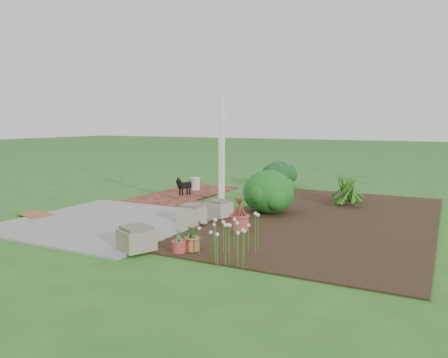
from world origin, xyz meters
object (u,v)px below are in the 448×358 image
at_px(black_dog, 184,185).
at_px(cream_ceramic_urn, 195,184).
at_px(evergreen_shrub, 269,191).
at_px(stone_trough_near, 137,240).

relative_size(black_dog, cream_ceramic_urn, 1.49).
distance_m(black_dog, evergreen_shrub, 2.97).
xyz_separation_m(black_dog, cream_ceramic_urn, (-0.18, 0.91, -0.10)).
relative_size(black_dog, evergreen_shrub, 0.46).
height_order(stone_trough_near, evergreen_shrub, evergreen_shrub).
height_order(stone_trough_near, black_dog, black_dog).
relative_size(stone_trough_near, cream_ceramic_urn, 1.36).
bearing_deg(stone_trough_near, cream_ceramic_urn, 112.37).
xyz_separation_m(cream_ceramic_urn, evergreen_shrub, (2.97, -1.91, 0.29)).
bearing_deg(evergreen_shrub, black_dog, 160.29).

